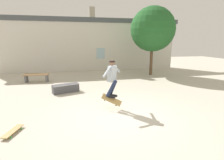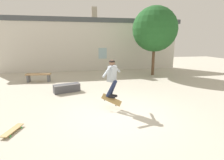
# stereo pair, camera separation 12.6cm
# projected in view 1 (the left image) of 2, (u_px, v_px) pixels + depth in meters

# --- Properties ---
(ground_plane) EXTENTS (40.00, 40.00, 0.00)m
(ground_plane) POSITION_uv_depth(u_px,v_px,m) (118.00, 115.00, 6.07)
(ground_plane) COLOR beige
(building_backdrop) EXTENTS (16.13, 0.52, 5.21)m
(building_backdrop) POSITION_uv_depth(u_px,v_px,m) (89.00, 44.00, 14.76)
(building_backdrop) COLOR beige
(building_backdrop) RESTS_ON ground_plane
(tree_right) EXTENTS (3.19, 3.19, 4.93)m
(tree_right) POSITION_uv_depth(u_px,v_px,m) (153.00, 29.00, 12.53)
(tree_right) COLOR brown
(tree_right) RESTS_ON ground_plane
(park_bench) EXTENTS (1.51, 0.58, 0.52)m
(park_bench) POSITION_uv_depth(u_px,v_px,m) (36.00, 76.00, 10.85)
(park_bench) COLOR #99754C
(park_bench) RESTS_ON ground_plane
(skate_ledge) EXTENTS (1.35, 0.80, 0.41)m
(skate_ledge) POSITION_uv_depth(u_px,v_px,m) (66.00, 88.00, 8.68)
(skate_ledge) COLOR #4C4C51
(skate_ledge) RESTS_ON ground_plane
(skater) EXTENTS (0.88, 1.01, 1.40)m
(skater) POSITION_uv_depth(u_px,v_px,m) (112.00, 75.00, 6.38)
(skater) COLOR #9EA8B2
(skateboard_flipping) EXTENTS (0.75, 0.45, 0.44)m
(skateboard_flipping) POSITION_uv_depth(u_px,v_px,m) (111.00, 100.00, 6.48)
(skateboard_flipping) COLOR #AD894C
(skateboard_resting) EXTENTS (0.43, 0.80, 0.08)m
(skateboard_resting) POSITION_uv_depth(u_px,v_px,m) (13.00, 131.00, 4.84)
(skateboard_resting) COLOR #AD894C
(skateboard_resting) RESTS_ON ground_plane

